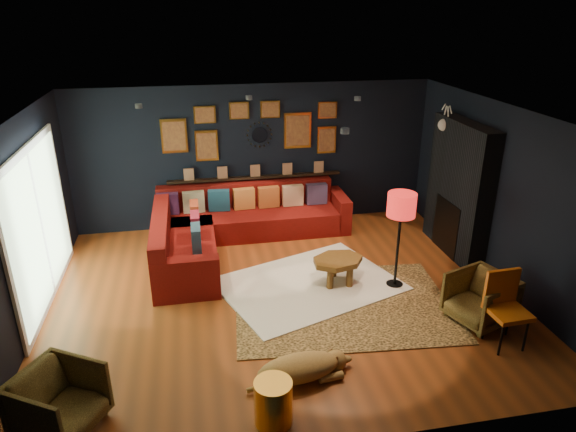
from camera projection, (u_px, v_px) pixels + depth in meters
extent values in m
plane|color=#96441A|center=(281.00, 295.00, 7.38)|extent=(6.50, 6.50, 0.00)
plane|color=black|center=(254.00, 156.00, 9.38)|extent=(6.50, 0.00, 6.50)
plane|color=black|center=(337.00, 331.00, 4.39)|extent=(6.50, 0.00, 6.50)
plane|color=black|center=(21.00, 231.00, 6.32)|extent=(0.00, 5.50, 5.50)
plane|color=black|center=(501.00, 196.00, 7.45)|extent=(0.00, 5.50, 5.50)
plane|color=silver|center=(280.00, 115.00, 6.38)|extent=(6.50, 6.50, 0.00)
cube|color=maroon|center=(248.00, 222.00, 9.31)|extent=(3.20, 0.95, 0.42)
cube|color=maroon|center=(245.00, 194.00, 9.47)|extent=(3.20, 0.24, 0.46)
cube|color=maroon|center=(339.00, 210.00, 9.56)|extent=(0.22, 0.95, 0.64)
cube|color=maroon|center=(186.00, 255.00, 8.11)|extent=(0.95, 2.20, 0.42)
cube|color=maroon|center=(160.00, 232.00, 7.89)|extent=(0.24, 2.20, 0.46)
cube|color=maroon|center=(186.00, 280.00, 7.16)|extent=(0.95, 0.22, 0.64)
cube|color=#4E2352|center=(168.00, 204.00, 9.04)|extent=(0.38, 0.14, 0.38)
cube|color=#BBB28F|center=(194.00, 202.00, 9.12)|extent=(0.38, 0.14, 0.38)
cube|color=navy|center=(219.00, 200.00, 9.20)|extent=(0.38, 0.14, 0.38)
cube|color=orange|center=(244.00, 199.00, 9.28)|extent=(0.38, 0.14, 0.38)
cube|color=#BE5C28|center=(269.00, 197.00, 9.36)|extent=(0.38, 0.14, 0.38)
cube|color=tan|center=(293.00, 195.00, 9.43)|extent=(0.38, 0.14, 0.38)
cube|color=#413456|center=(316.00, 194.00, 9.51)|extent=(0.38, 0.14, 0.38)
cube|color=#99351B|center=(195.00, 213.00, 8.62)|extent=(0.14, 0.38, 0.38)
cube|color=maroon|center=(195.00, 225.00, 8.17)|extent=(0.14, 0.38, 0.38)
cube|color=navy|center=(196.00, 238.00, 7.72)|extent=(0.14, 0.38, 0.38)
cube|color=black|center=(255.00, 177.00, 9.46)|extent=(3.20, 0.12, 0.04)
cube|color=gold|center=(174.00, 136.00, 8.93)|extent=(0.45, 0.03, 0.60)
cube|color=#9E6430|center=(174.00, 136.00, 8.92)|extent=(0.38, 0.01, 0.51)
cube|color=gold|center=(207.00, 146.00, 9.11)|extent=(0.40, 0.03, 0.55)
cube|color=#9E6430|center=(207.00, 146.00, 9.09)|extent=(0.34, 0.01, 0.47)
cube|color=gold|center=(205.00, 115.00, 8.89)|extent=(0.38, 0.03, 0.30)
cube|color=#9E6430|center=(205.00, 115.00, 8.88)|extent=(0.32, 0.01, 0.25)
cube|color=gold|center=(298.00, 131.00, 9.32)|extent=(0.50, 0.03, 0.65)
cube|color=#9E6430|center=(298.00, 131.00, 9.30)|extent=(0.42, 0.01, 0.55)
cube|color=gold|center=(327.00, 140.00, 9.49)|extent=(0.35, 0.03, 0.50)
cube|color=#9E6430|center=(327.00, 140.00, 9.47)|extent=(0.30, 0.01, 0.42)
cube|color=gold|center=(327.00, 110.00, 9.28)|extent=(0.35, 0.03, 0.30)
cube|color=#9E6430|center=(328.00, 110.00, 9.26)|extent=(0.30, 0.01, 0.25)
cube|color=gold|center=(239.00, 111.00, 8.98)|extent=(0.35, 0.03, 0.30)
cube|color=#9E6430|center=(239.00, 111.00, 8.96)|extent=(0.30, 0.01, 0.25)
cube|color=gold|center=(270.00, 109.00, 9.07)|extent=(0.35, 0.03, 0.30)
cube|color=#9E6430|center=(270.00, 110.00, 9.06)|extent=(0.30, 0.01, 0.25)
cylinder|color=silver|center=(259.00, 135.00, 9.21)|extent=(0.28, 0.03, 0.28)
cone|color=gold|center=(272.00, 134.00, 9.25)|extent=(0.03, 0.16, 0.03)
cone|color=gold|center=(271.00, 130.00, 9.22)|extent=(0.04, 0.16, 0.04)
cone|color=gold|center=(268.00, 126.00, 9.18)|extent=(0.04, 0.16, 0.04)
cone|color=gold|center=(264.00, 124.00, 9.15)|extent=(0.04, 0.16, 0.04)
cone|color=gold|center=(259.00, 123.00, 9.13)|extent=(0.03, 0.16, 0.03)
cone|color=gold|center=(255.00, 124.00, 9.12)|extent=(0.04, 0.16, 0.04)
cone|color=gold|center=(251.00, 127.00, 9.13)|extent=(0.04, 0.16, 0.04)
cone|color=gold|center=(248.00, 131.00, 9.15)|extent=(0.04, 0.16, 0.04)
cone|color=gold|center=(247.00, 135.00, 9.17)|extent=(0.03, 0.16, 0.03)
cone|color=gold|center=(248.00, 140.00, 9.21)|extent=(0.04, 0.16, 0.04)
cone|color=gold|center=(251.00, 144.00, 9.25)|extent=(0.04, 0.16, 0.04)
cone|color=gold|center=(255.00, 146.00, 9.28)|extent=(0.04, 0.16, 0.04)
cone|color=gold|center=(260.00, 147.00, 9.30)|extent=(0.03, 0.16, 0.03)
cone|color=gold|center=(264.00, 146.00, 9.31)|extent=(0.04, 0.16, 0.04)
cone|color=gold|center=(268.00, 143.00, 9.30)|extent=(0.04, 0.16, 0.04)
cone|color=gold|center=(271.00, 139.00, 9.28)|extent=(0.04, 0.16, 0.04)
cube|color=black|center=(459.00, 189.00, 8.32)|extent=(0.30, 1.60, 2.20)
cube|color=black|center=(451.00, 226.00, 8.56)|extent=(0.20, 0.80, 0.90)
cone|color=white|center=(456.00, 124.00, 8.42)|extent=(0.35, 0.28, 0.28)
sphere|color=white|center=(444.00, 125.00, 8.38)|extent=(0.20, 0.20, 0.20)
cylinder|color=white|center=(448.00, 115.00, 8.27)|extent=(0.02, 0.10, 0.28)
cylinder|color=white|center=(445.00, 114.00, 8.37)|extent=(0.02, 0.10, 0.28)
cube|color=white|center=(39.00, 226.00, 6.94)|extent=(0.04, 2.80, 2.20)
cube|color=#B3D7A4|center=(41.00, 226.00, 6.95)|extent=(0.01, 2.60, 2.00)
cube|color=white|center=(42.00, 226.00, 6.95)|extent=(0.02, 0.06, 2.00)
cylinder|color=black|center=(139.00, 106.00, 7.17)|extent=(0.10, 0.10, 0.06)
cylinder|color=black|center=(249.00, 98.00, 7.81)|extent=(0.10, 0.10, 0.06)
cylinder|color=black|center=(358.00, 99.00, 7.73)|extent=(0.10, 0.10, 0.06)
cylinder|color=black|center=(345.00, 131.00, 5.78)|extent=(0.10, 0.10, 0.06)
cube|color=white|center=(309.00, 284.00, 7.64)|extent=(2.95, 2.54, 0.03)
cube|color=tan|center=(343.00, 305.00, 7.14)|extent=(3.14, 2.37, 0.02)
cylinder|color=brown|center=(330.00, 278.00, 7.46)|extent=(0.10, 0.10, 0.32)
cylinder|color=brown|center=(350.00, 276.00, 7.51)|extent=(0.10, 0.10, 0.32)
cylinder|color=brown|center=(334.00, 266.00, 7.79)|extent=(0.10, 0.10, 0.32)
cylinder|color=maroon|center=(188.00, 281.00, 7.40)|extent=(0.47, 0.47, 0.30)
imported|color=#AE8739|center=(58.00, 399.00, 4.94)|extent=(0.93, 0.95, 0.73)
imported|color=#AE8739|center=(480.00, 297.00, 6.66)|extent=(0.86, 0.89, 0.73)
cylinder|color=gold|center=(273.00, 402.00, 5.07)|extent=(0.39, 0.39, 0.48)
cylinder|color=black|center=(501.00, 339.00, 6.04)|extent=(0.03, 0.03, 0.47)
cylinder|color=black|center=(526.00, 335.00, 6.12)|extent=(0.03, 0.03, 0.47)
cylinder|color=black|center=(485.00, 323.00, 6.34)|extent=(0.03, 0.03, 0.47)
cylinder|color=black|center=(508.00, 319.00, 6.42)|extent=(0.03, 0.03, 0.47)
cube|color=orange|center=(508.00, 312.00, 6.14)|extent=(0.47, 0.47, 0.06)
cube|color=orange|center=(502.00, 286.00, 6.22)|extent=(0.45, 0.07, 0.45)
cylinder|color=black|center=(394.00, 285.00, 7.63)|extent=(0.25, 0.25, 0.04)
cylinder|color=black|center=(398.00, 247.00, 7.39)|extent=(0.04, 0.04, 1.19)
cylinder|color=#B11612|center=(402.00, 205.00, 7.14)|extent=(0.41, 0.41, 0.33)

